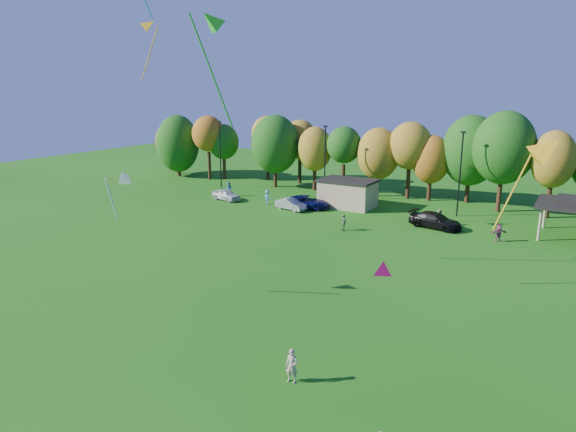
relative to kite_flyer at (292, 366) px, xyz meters
The scene contains 19 objects.
ground 4.32m from the kite_flyer, 131.79° to the right, with size 160.00×160.00×0.00m, color #19600F.
tree_line 42.83m from the kite_flyer, 95.19° to the left, with size 93.57×10.55×11.15m.
lamp_posts 37.07m from the kite_flyer, 91.28° to the left, with size 64.50×0.25×9.09m.
utility_building 37.13m from the kite_flyer, 110.21° to the left, with size 6.30×4.30×3.25m.
kite_flyer is the anchor object (origin of this frame).
car_a 40.93m from the kite_flyer, 131.64° to the left, with size 1.63×4.04×1.38m, color silver.
car_b 35.04m from the kite_flyer, 120.37° to the left, with size 1.37×3.92×1.29m, color gray.
car_c 35.88m from the kite_flyer, 117.40° to the left, with size 2.43×5.27×1.46m, color #0C0F49.
car_d 30.90m from the kite_flyer, 92.90° to the left, with size 2.14×5.26×1.53m, color black.
far_person_0 26.92m from the kite_flyer, 109.51° to the left, with size 0.95×0.39×1.62m, color #648D56.
far_person_2 29.53m from the kite_flyer, 81.04° to the left, with size 1.49×0.47×1.60m, color #943D6A.
far_person_3 32.04m from the kite_flyer, 92.64° to the left, with size 0.81×0.53×1.65m, color #6A7C55.
far_person_4 37.96m from the kite_flyer, 124.61° to the left, with size 1.11×0.64×1.72m, color teal.
far_person_5 43.16m from the kite_flyer, 130.94° to the left, with size 0.89×0.70×1.84m, color #519CB4.
kite_1 33.56m from the kite_flyer, 146.22° to the left, with size 2.83×2.58×5.41m.
kite_3 7.41m from the kite_flyer, ahead, with size 1.20×1.36×1.11m.
kite_7 21.21m from the kite_flyer, 142.91° to the left, with size 3.21×3.88×7.41m.
kite_8 16.39m from the kite_flyer, 166.50° to the left, with size 1.43×2.19×3.44m.
kite_10 16.62m from the kite_flyer, 48.81° to the left, with size 3.48×2.16×5.64m.
Camera 1 is at (13.69, -15.56, 13.59)m, focal length 32.00 mm.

